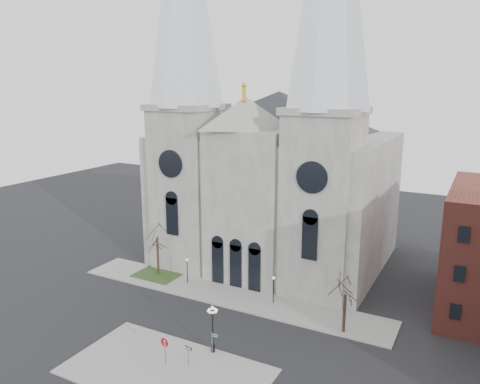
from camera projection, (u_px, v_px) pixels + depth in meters
The scene contains 13 objects.
ground at pixel (172, 337), 47.20m from camera, with size 160.00×160.00×0.00m, color black.
sidewalk_near at pixel (166, 371), 41.51m from camera, with size 18.00×10.00×0.14m, color gray.
sidewalk_far at pixel (226, 294), 56.64m from camera, with size 40.00×6.00×0.14m, color gray.
grass_patch at pixel (159, 274), 62.55m from camera, with size 6.00×5.00×0.18m, color #243F1B.
cathedral at pixel (269, 133), 62.70m from camera, with size 33.00×26.66×54.00m.
tree_left at pixel (157, 235), 61.31m from camera, with size 3.20×3.20×7.50m.
tree_right at pixel (345, 292), 47.05m from camera, with size 3.20×3.20×6.00m.
ped_lamp_left at pixel (187, 267), 59.32m from camera, with size 0.32×0.32×3.26m.
ped_lamp_right at pixel (274, 285), 53.81m from camera, with size 0.32×0.32×3.26m.
stop_sign at pixel (165, 345), 41.95m from camera, with size 0.90×0.43×2.71m.
globe_lamp at pixel (213, 323), 43.73m from camera, with size 1.15×1.15×4.71m.
one_way_sign at pixel (188, 352), 41.94m from camera, with size 0.87×0.11×1.98m.
street_name_sign at pixel (213, 341), 43.93m from camera, with size 0.66×0.17×2.09m.
Camera 1 is at (26.14, -34.45, 24.91)m, focal length 35.00 mm.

